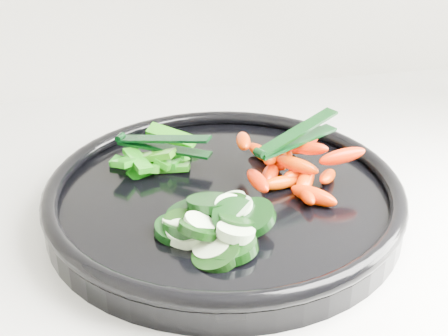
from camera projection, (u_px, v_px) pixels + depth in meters
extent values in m
cylinder|color=black|center=(224.00, 203.00, 0.66)|extent=(0.42, 0.42, 0.02)
torus|color=black|center=(224.00, 188.00, 0.65)|extent=(0.42, 0.42, 0.02)
cylinder|color=black|center=(217.00, 254.00, 0.55)|extent=(0.06, 0.06, 0.03)
cylinder|color=beige|center=(213.00, 247.00, 0.56)|extent=(0.05, 0.05, 0.02)
cylinder|color=black|center=(186.00, 230.00, 0.58)|extent=(0.06, 0.06, 0.03)
cylinder|color=#E1F8C7|center=(178.00, 226.00, 0.59)|extent=(0.04, 0.04, 0.02)
cylinder|color=black|center=(183.00, 226.00, 0.59)|extent=(0.04, 0.05, 0.02)
cylinder|color=beige|center=(197.00, 232.00, 0.58)|extent=(0.04, 0.04, 0.02)
cylinder|color=black|center=(231.00, 248.00, 0.56)|extent=(0.06, 0.06, 0.02)
cylinder|color=#CFF2C1|center=(240.00, 237.00, 0.57)|extent=(0.04, 0.04, 0.02)
cylinder|color=black|center=(186.00, 213.00, 0.61)|extent=(0.05, 0.05, 0.02)
cylinder|color=#B6D5AA|center=(197.00, 213.00, 0.61)|extent=(0.03, 0.03, 0.02)
cylinder|color=black|center=(189.00, 231.00, 0.58)|extent=(0.06, 0.06, 0.01)
cylinder|color=beige|center=(189.00, 235.00, 0.58)|extent=(0.05, 0.05, 0.01)
cylinder|color=black|center=(177.00, 230.00, 0.59)|extent=(0.06, 0.06, 0.02)
cylinder|color=#DAEFBF|center=(183.00, 234.00, 0.58)|extent=(0.05, 0.05, 0.02)
cylinder|color=black|center=(179.00, 229.00, 0.59)|extent=(0.06, 0.06, 0.03)
cylinder|color=beige|center=(196.00, 234.00, 0.58)|extent=(0.04, 0.04, 0.02)
cylinder|color=black|center=(251.00, 218.00, 0.59)|extent=(0.05, 0.05, 0.03)
cylinder|color=beige|center=(237.00, 210.00, 0.60)|extent=(0.05, 0.05, 0.02)
cylinder|color=black|center=(210.00, 203.00, 0.61)|extent=(0.06, 0.06, 0.02)
cylinder|color=#E5FBC9|center=(207.00, 205.00, 0.60)|extent=(0.04, 0.04, 0.02)
cylinder|color=black|center=(198.00, 230.00, 0.57)|extent=(0.05, 0.05, 0.03)
cylinder|color=#D9F5C4|center=(199.00, 224.00, 0.58)|extent=(0.04, 0.04, 0.02)
cylinder|color=black|center=(236.00, 218.00, 0.58)|extent=(0.06, 0.06, 0.03)
cylinder|color=beige|center=(231.00, 210.00, 0.60)|extent=(0.05, 0.04, 0.03)
cylinder|color=black|center=(230.00, 210.00, 0.60)|extent=(0.06, 0.06, 0.02)
cylinder|color=#D5ECBC|center=(232.00, 201.00, 0.61)|extent=(0.03, 0.03, 0.02)
cylinder|color=black|center=(238.00, 219.00, 0.58)|extent=(0.05, 0.05, 0.02)
cylinder|color=beige|center=(236.00, 232.00, 0.56)|extent=(0.05, 0.05, 0.02)
ellipsoid|color=#FF5200|center=(305.00, 182.00, 0.66)|extent=(0.04, 0.05, 0.03)
ellipsoid|color=#EE5E00|center=(281.00, 183.00, 0.66)|extent=(0.05, 0.03, 0.02)
ellipsoid|color=#EB3700|center=(314.00, 196.00, 0.63)|extent=(0.05, 0.05, 0.02)
ellipsoid|color=#F03700|center=(276.00, 163.00, 0.69)|extent=(0.03, 0.04, 0.02)
ellipsoid|color=#F52F00|center=(327.00, 177.00, 0.67)|extent=(0.04, 0.04, 0.02)
ellipsoid|color=#DD3200|center=(270.00, 173.00, 0.67)|extent=(0.04, 0.05, 0.02)
ellipsoid|color=#FF5400|center=(307.00, 196.00, 0.63)|extent=(0.02, 0.04, 0.02)
ellipsoid|color=#DB3200|center=(298.00, 174.00, 0.67)|extent=(0.05, 0.04, 0.02)
ellipsoid|color=#FC4C00|center=(291.00, 147.00, 0.73)|extent=(0.03, 0.04, 0.02)
ellipsoid|color=#FF2700|center=(261.00, 153.00, 0.72)|extent=(0.03, 0.05, 0.02)
ellipsoid|color=#FE3200|center=(258.00, 181.00, 0.63)|extent=(0.02, 0.05, 0.02)
ellipsoid|color=#EA4700|center=(285.00, 153.00, 0.68)|extent=(0.02, 0.04, 0.02)
ellipsoid|color=#EE6000|center=(297.00, 165.00, 0.66)|extent=(0.05, 0.04, 0.02)
ellipsoid|color=#F74500|center=(273.00, 156.00, 0.68)|extent=(0.04, 0.05, 0.03)
ellipsoid|color=red|center=(310.00, 149.00, 0.66)|extent=(0.04, 0.04, 0.02)
ellipsoid|color=#DC3300|center=(243.00, 141.00, 0.68)|extent=(0.02, 0.05, 0.02)
ellipsoid|color=red|center=(301.00, 143.00, 0.67)|extent=(0.05, 0.02, 0.02)
ellipsoid|color=#DE0C00|center=(342.00, 156.00, 0.65)|extent=(0.05, 0.02, 0.02)
cube|color=#106B0A|center=(174.00, 159.00, 0.71)|extent=(0.04, 0.06, 0.02)
cube|color=#09630B|center=(175.00, 161.00, 0.71)|extent=(0.05, 0.06, 0.03)
cube|color=#1C6609|center=(175.00, 149.00, 0.73)|extent=(0.02, 0.05, 0.02)
cube|color=#0B6109|center=(171.00, 168.00, 0.69)|extent=(0.04, 0.03, 0.01)
cube|color=#136C0A|center=(155.00, 166.00, 0.70)|extent=(0.07, 0.05, 0.02)
cube|color=#0C6009|center=(129.00, 164.00, 0.70)|extent=(0.05, 0.04, 0.01)
cube|color=#1C6109|center=(151.00, 164.00, 0.70)|extent=(0.03, 0.07, 0.03)
cube|color=#206B0A|center=(151.00, 156.00, 0.69)|extent=(0.06, 0.04, 0.02)
cube|color=#0D6A0A|center=(130.00, 161.00, 0.69)|extent=(0.04, 0.05, 0.02)
cube|color=#0F6809|center=(138.00, 160.00, 0.69)|extent=(0.03, 0.06, 0.01)
cube|color=#27720A|center=(172.00, 136.00, 0.74)|extent=(0.06, 0.05, 0.02)
cylinder|color=black|center=(260.00, 153.00, 0.63)|extent=(0.01, 0.01, 0.01)
cube|color=black|center=(297.00, 141.00, 0.66)|extent=(0.10, 0.07, 0.00)
cube|color=black|center=(298.00, 131.00, 0.66)|extent=(0.10, 0.07, 0.02)
cylinder|color=black|center=(120.00, 137.00, 0.71)|extent=(0.01, 0.01, 0.01)
cube|color=black|center=(164.00, 148.00, 0.70)|extent=(0.10, 0.07, 0.00)
cube|color=black|center=(164.00, 139.00, 0.69)|extent=(0.10, 0.07, 0.02)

